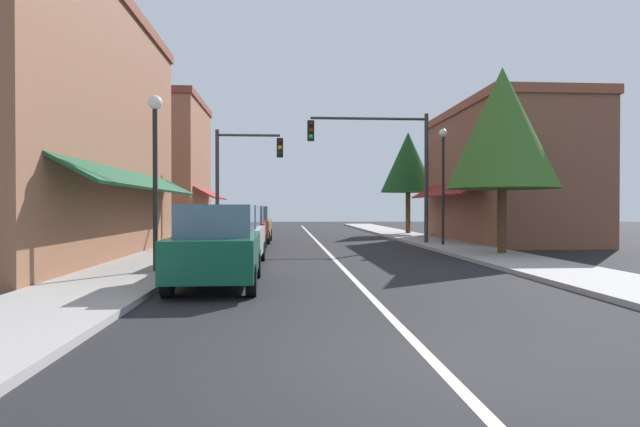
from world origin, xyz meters
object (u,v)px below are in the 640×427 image
Objects in this scene: parked_car_far_left at (253,225)px; tree_right_far at (408,163)px; parked_car_nearest_left at (217,246)px; parked_car_third_left at (244,228)px; traffic_signal_mast_arm at (386,155)px; parked_car_second_left at (232,236)px; tree_right_near at (502,128)px; traffic_signal_left_corner at (240,168)px; street_lamp_left_near at (155,153)px; street_lamp_right_mid at (443,168)px.

tree_right_far is (9.28, 6.57, 3.65)m from parked_car_far_left.
tree_right_far reaches higher than parked_car_nearest_left.
traffic_signal_mast_arm is (6.19, 2.45, 3.22)m from parked_car_third_left.
parked_car_far_left is at bearing 90.73° from parked_car_second_left.
tree_right_near is at bearing 15.10° from parked_car_second_left.
parked_car_far_left is at bearing -144.71° from tree_right_far.
traffic_signal_left_corner is at bearing 91.75° from parked_car_nearest_left.
street_lamp_left_near is (-1.16, -11.50, -0.48)m from traffic_signal_left_corner.
traffic_signal_mast_arm reaches higher than parked_car_far_left.
parked_car_far_left is at bearing 82.15° from street_lamp_left_near.
street_lamp_left_near is at bearing -120.09° from tree_right_far.
tree_right_far is at bearing 89.50° from tree_right_near.
parked_car_nearest_left is 11.70m from tree_right_near.
tree_right_near is 14.54m from tree_right_far.
street_lamp_left_near is 0.71× the size of tree_right_far.
street_lamp_right_mid is at bearing 100.36° from tree_right_near.
parked_car_far_left is at bearing 58.65° from traffic_signal_left_corner.
parked_car_second_left is at bearing -165.54° from tree_right_near.
parked_car_third_left is at bearing 161.32° from tree_right_near.
tree_right_far is (9.34, 11.43, 3.65)m from parked_car_third_left.
parked_car_far_left is at bearing 156.24° from street_lamp_right_mid.
parked_car_far_left is 2.88m from traffic_signal_left_corner.
tree_right_near is at bearing -61.51° from traffic_signal_mast_arm.
traffic_signal_left_corner is 11.57m from street_lamp_left_near.
tree_right_far is (9.18, 21.02, 3.65)m from parked_car_nearest_left.
traffic_signal_mast_arm is 6.35m from tree_right_near.
parked_car_nearest_left is at bearing -89.95° from parked_car_third_left.
traffic_signal_left_corner reaches higher than street_lamp_left_near.
street_lamp_right_mid is 10.35m from tree_right_far.
tree_right_far reaches higher than traffic_signal_mast_arm.
street_lamp_left_near reaches higher than parked_car_second_left.
street_lamp_left_near is 13.32m from street_lamp_right_mid.
traffic_signal_mast_arm is 0.93× the size of tree_right_far.
tree_right_far is (9.82, 7.46, 0.97)m from traffic_signal_left_corner.
parked_car_far_left is 9.48m from street_lamp_right_mid.
parked_car_nearest_left and parked_car_second_left have the same top height.
street_lamp_left_near is (-7.84, -9.99, -1.01)m from traffic_signal_mast_arm.
parked_car_second_left is at bearing -90.06° from parked_car_third_left.
parked_car_nearest_left is 0.77× the size of traffic_signal_left_corner.
parked_car_far_left is 0.64× the size of tree_right_far.
tree_right_far is (0.13, 14.54, 0.05)m from tree_right_near.
traffic_signal_left_corner is (-0.64, 13.56, 2.69)m from parked_car_nearest_left.
traffic_signal_left_corner is (-0.55, -0.90, 2.69)m from parked_car_far_left.
traffic_signal_left_corner is 0.81× the size of tree_right_near.
parked_car_second_left is 0.81× the size of street_lamp_right_mid.
traffic_signal_mast_arm is at bearing -109.34° from tree_right_far.
parked_car_third_left is 0.69× the size of traffic_signal_mast_arm.
street_lamp_right_mid is at bearing -23.11° from parked_car_far_left.
street_lamp_left_near is 0.89× the size of street_lamp_right_mid.
tree_right_near is (9.22, -3.12, 3.60)m from parked_car_third_left.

